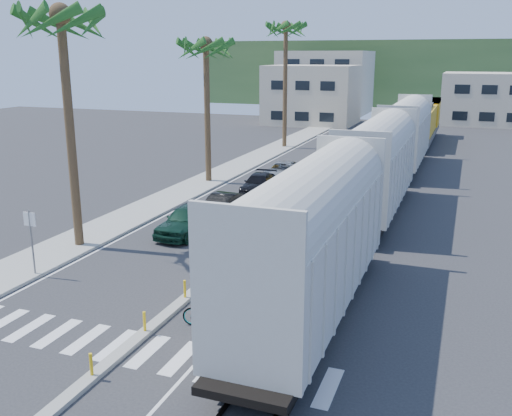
{
  "coord_description": "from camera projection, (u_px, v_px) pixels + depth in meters",
  "views": [
    {
      "loc": [
        9.82,
        -16.42,
        9.33
      ],
      "look_at": [
        0.31,
        9.17,
        2.0
      ],
      "focal_mm": 40.0,
      "sensor_mm": 36.0,
      "label": 1
    }
  ],
  "objects": [
    {
      "name": "ground",
      "position": [
        160.0,
        322.0,
        20.59
      ],
      "size": [
        140.0,
        140.0,
        0.0
      ],
      "primitive_type": "plane",
      "color": "#28282B",
      "rests_on": "ground"
    },
    {
      "name": "sidewalk",
      "position": [
        222.0,
        174.0,
        46.06
      ],
      "size": [
        3.0,
        90.0,
        0.15
      ],
      "primitive_type": "cube",
      "color": "gray",
      "rests_on": "ground"
    },
    {
      "name": "rails",
      "position": [
        397.0,
        179.0,
        44.24
      ],
      "size": [
        1.56,
        100.0,
        0.06
      ],
      "color": "black",
      "rests_on": "ground"
    },
    {
      "name": "median",
      "position": [
        307.0,
        196.0,
        38.63
      ],
      "size": [
        0.45,
        60.0,
        0.85
      ],
      "color": "gray",
      "rests_on": "ground"
    },
    {
      "name": "crosswalk",
      "position": [
        129.0,
        348.0,
        18.78
      ],
      "size": [
        14.0,
        2.2,
        0.01
      ],
      "primitive_type": "cube",
      "color": "silver",
      "rests_on": "ground"
    },
    {
      "name": "lane_markings",
      "position": [
        298.0,
        180.0,
        43.94
      ],
      "size": [
        9.42,
        90.0,
        0.01
      ],
      "color": "silver",
      "rests_on": "ground"
    },
    {
      "name": "freight_train",
      "position": [
        390.0,
        152.0,
        38.93
      ],
      "size": [
        3.0,
        60.94,
        5.85
      ],
      "color": "beige",
      "rests_on": "ground"
    },
    {
      "name": "palm_trees",
      "position": [
        212.0,
        34.0,
        41.06
      ],
      "size": [
        3.5,
        37.2,
        13.75
      ],
      "color": "brown",
      "rests_on": "ground"
    },
    {
      "name": "street_sign",
      "position": [
        31.0,
        233.0,
        24.35
      ],
      "size": [
        0.6,
        0.08,
        3.0
      ],
      "color": "slate",
      "rests_on": "ground"
    },
    {
      "name": "buildings",
      "position": [
        358.0,
        89.0,
        86.48
      ],
      "size": [
        38.0,
        27.0,
        10.0
      ],
      "color": "#BCAE95",
      "rests_on": "ground"
    },
    {
      "name": "hillside",
      "position": [
        419.0,
        73.0,
        109.55
      ],
      "size": [
        80.0,
        20.0,
        12.0
      ],
      "primitive_type": "cube",
      "color": "#385628",
      "rests_on": "ground"
    },
    {
      "name": "car_lead",
      "position": [
        188.0,
        220.0,
        30.48
      ],
      "size": [
        2.41,
        4.94,
        1.62
      ],
      "primitive_type": "imported",
      "rotation": [
        0.0,
        0.0,
        -0.05
      ],
      "color": "#103122",
      "rests_on": "ground"
    },
    {
      "name": "car_second",
      "position": [
        222.0,
        206.0,
        33.68
      ],
      "size": [
        2.2,
        4.51,
        1.4
      ],
      "primitive_type": "imported",
      "rotation": [
        0.0,
        0.0,
        -0.08
      ],
      "color": "black",
      "rests_on": "ground"
    },
    {
      "name": "car_third",
      "position": [
        259.0,
        184.0,
        39.78
      ],
      "size": [
        2.56,
        4.82,
        1.31
      ],
      "primitive_type": "imported",
      "rotation": [
        0.0,
        0.0,
        0.08
      ],
      "color": "black",
      "rests_on": "ground"
    },
    {
      "name": "car_rear",
      "position": [
        282.0,
        171.0,
        43.91
      ],
      "size": [
        3.1,
        5.37,
        1.39
      ],
      "primitive_type": "imported",
      "rotation": [
        0.0,
        0.0,
        0.08
      ],
      "color": "#A4A6A9",
      "rests_on": "ground"
    },
    {
      "name": "cyclist",
      "position": [
        209.0,
        306.0,
        20.15
      ],
      "size": [
        1.71,
        2.34,
        2.37
      ],
      "rotation": [
        0.0,
        0.0,
        1.84
      ],
      "color": "#9EA0A5",
      "rests_on": "ground"
    }
  ]
}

